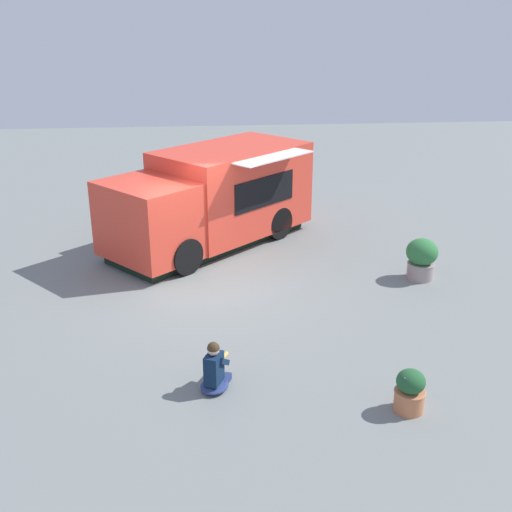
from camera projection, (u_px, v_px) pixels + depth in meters
The scene contains 5 objects.
ground_plane at pixel (206, 282), 14.06m from camera, with size 40.00×40.00×0.00m, color slate.
food_truck at pixel (212, 200), 15.99m from camera, with size 5.59×5.37×2.40m.
person_customer at pixel (215, 371), 10.03m from camera, with size 0.61×0.81×0.85m.
planter_flowering_far at pixel (410, 391), 9.47m from camera, with size 0.48×0.48×0.69m.
planter_flowering_side at pixel (422, 258), 14.08m from camera, with size 0.71×0.71×0.94m.
Camera 1 is at (0.04, 12.91, 5.71)m, focal length 44.29 mm.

